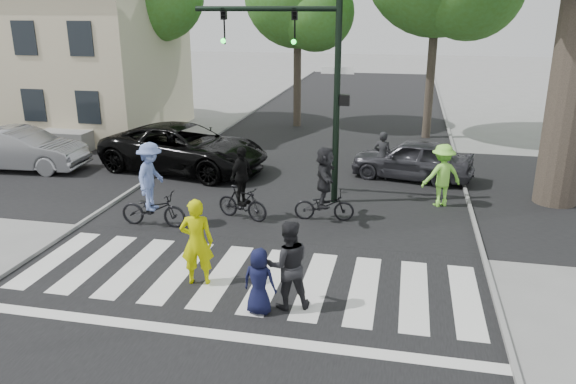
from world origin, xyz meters
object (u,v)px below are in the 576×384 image
Objects in this scene: cyclist_left at (152,191)px; cyclist_mid at (242,190)px; traffic_signal at (307,66)px; pedestrian_child at (259,281)px; car_grey at (412,159)px; pedestrian_woman at (197,242)px; car_suv at (185,148)px; cyclist_right at (325,188)px; car_silver at (21,149)px; pedestrian_adult at (288,265)px.

cyclist_mid is at bearing 24.25° from cyclist_left.
traffic_signal is 2.69× the size of cyclist_left.
traffic_signal is 7.28m from pedestrian_child.
traffic_signal is at bearing -35.07° from car_grey.
pedestrian_woman is at bearing -15.21° from car_grey.
cyclist_right is at bearing -113.61° from car_suv.
pedestrian_woman is 11.31m from car_silver.
cyclist_mid is (-0.16, 3.74, -0.10)m from pedestrian_woman.
car_suv is (-3.27, 4.10, -0.01)m from cyclist_mid.
car_grey is at bearing -86.65° from car_silver.
traffic_signal is at bearing 38.97° from cyclist_left.
pedestrian_adult reaches higher than car_grey.
traffic_signal is 10.82m from car_silver.
cyclist_mid is 0.99× the size of cyclist_right.
cyclist_right is (2.16, 0.39, 0.08)m from cyclist_mid.
car_suv reaches higher than car_grey.
pedestrian_child is at bearing -69.83° from cyclist_mid.
pedestrian_woman is 4.59m from cyclist_right.
car_silver is (-11.06, 2.65, -0.17)m from cyclist_right.
pedestrian_woman is at bearing -35.71° from pedestrian_adult.
pedestrian_adult is 0.39× the size of car_silver.
car_suv is at bearing -53.74° from pedestrian_child.
cyclist_mid reaches higher than car_silver.
car_suv is (-5.44, 3.71, -0.09)m from cyclist_right.
traffic_signal is at bearing 53.58° from cyclist_mid.
cyclist_right is at bearing -15.90° from car_grey.
cyclist_right is 0.45× the size of car_silver.
cyclist_mid is (-1.70, 4.62, 0.18)m from pedestrian_child.
car_grey is at bearing -124.34° from pedestrian_adult.
pedestrian_woman is 0.83× the size of cyclist_left.
pedestrian_adult is at bearing -127.53° from car_silver.
car_suv is at bearing 128.64° from cyclist_mid.
cyclist_left is 0.56× the size of car_grey.
cyclist_mid is 0.34× the size of car_suv.
car_suv is 5.72m from car_silver.
cyclist_right is 0.51× the size of car_grey.
car_silver is at bearing -53.88° from pedestrian_adult.
pedestrian_woman is at bearing -23.18° from pedestrian_child.
cyclist_right reaches higher than pedestrian_adult.
pedestrian_adult is 4.81m from cyclist_mid.
cyclist_left is 5.18m from car_suv.
traffic_signal reaches higher than car_silver.
pedestrian_adult is 0.30× the size of car_suv.
cyclist_mid is at bearing -83.53° from pedestrian_adult.
traffic_signal is 3.00× the size of cyclist_mid.
cyclist_left is at bearing -155.75° from cyclist_mid.
pedestrian_adult is 0.87× the size of cyclist_right.
car_grey reaches higher than pedestrian_child.
pedestrian_woman is 3.74m from cyclist_mid.
cyclist_mid is (-2.17, 4.29, -0.05)m from pedestrian_adult.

